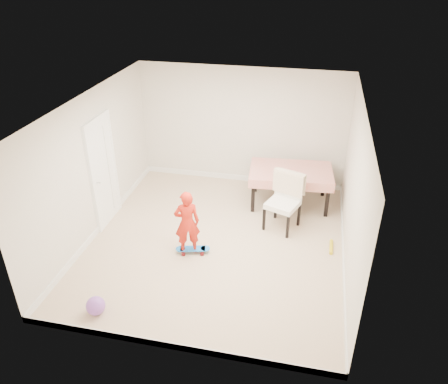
% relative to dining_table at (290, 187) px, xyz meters
% --- Properties ---
extents(ground, '(5.00, 5.00, 0.00)m').
position_rel_dining_table_xyz_m(ground, '(-1.17, -1.69, -0.39)').
color(ground, tan).
rests_on(ground, ground).
extents(ceiling, '(4.50, 5.00, 0.04)m').
position_rel_dining_table_xyz_m(ceiling, '(-1.17, -1.69, 2.19)').
color(ceiling, silver).
rests_on(ceiling, wall_back).
extents(wall_back, '(4.50, 0.04, 2.60)m').
position_rel_dining_table_xyz_m(wall_back, '(-1.17, 0.79, 0.91)').
color(wall_back, beige).
rests_on(wall_back, ground).
extents(wall_front, '(4.50, 0.04, 2.60)m').
position_rel_dining_table_xyz_m(wall_front, '(-1.17, -4.17, 0.91)').
color(wall_front, beige).
rests_on(wall_front, ground).
extents(wall_left, '(0.04, 5.00, 2.60)m').
position_rel_dining_table_xyz_m(wall_left, '(-3.40, -1.69, 0.91)').
color(wall_left, beige).
rests_on(wall_left, ground).
extents(wall_right, '(0.04, 5.00, 2.60)m').
position_rel_dining_table_xyz_m(wall_right, '(1.06, -1.69, 0.91)').
color(wall_right, beige).
rests_on(wall_right, ground).
extents(door, '(0.11, 0.94, 2.11)m').
position_rel_dining_table_xyz_m(door, '(-3.39, -1.39, 0.64)').
color(door, white).
rests_on(door, ground).
extents(baseboard_back, '(4.50, 0.02, 0.12)m').
position_rel_dining_table_xyz_m(baseboard_back, '(-1.17, 0.80, -0.33)').
color(baseboard_back, white).
rests_on(baseboard_back, ground).
extents(baseboard_front, '(4.50, 0.02, 0.12)m').
position_rel_dining_table_xyz_m(baseboard_front, '(-1.17, -4.18, -0.33)').
color(baseboard_front, white).
rests_on(baseboard_front, ground).
extents(baseboard_left, '(0.02, 5.00, 0.12)m').
position_rel_dining_table_xyz_m(baseboard_left, '(-3.41, -1.69, -0.33)').
color(baseboard_left, white).
rests_on(baseboard_left, ground).
extents(baseboard_right, '(0.02, 5.00, 0.12)m').
position_rel_dining_table_xyz_m(baseboard_right, '(1.07, -1.69, -0.33)').
color(baseboard_right, white).
rests_on(baseboard_right, ground).
extents(dining_table, '(1.73, 1.18, 0.77)m').
position_rel_dining_table_xyz_m(dining_table, '(0.00, 0.00, 0.00)').
color(dining_table, '#B2090C').
rests_on(dining_table, ground).
extents(dining_chair, '(0.79, 0.84, 1.10)m').
position_rel_dining_table_xyz_m(dining_chair, '(-0.06, -0.95, 0.16)').
color(dining_chair, silver).
rests_on(dining_chair, ground).
extents(skateboard, '(0.63, 0.35, 0.09)m').
position_rel_dining_table_xyz_m(skateboard, '(-1.50, -2.07, -0.34)').
color(skateboard, blue).
rests_on(skateboard, ground).
extents(child, '(0.51, 0.43, 1.19)m').
position_rel_dining_table_xyz_m(child, '(-1.57, -2.10, 0.21)').
color(child, red).
rests_on(child, ground).
extents(balloon, '(0.28, 0.28, 0.28)m').
position_rel_dining_table_xyz_m(balloon, '(-2.48, -3.78, -0.25)').
color(balloon, '#8F50C1').
rests_on(balloon, ground).
extents(foam_toy, '(0.07, 0.40, 0.06)m').
position_rel_dining_table_xyz_m(foam_toy, '(0.88, -1.43, -0.36)').
color(foam_toy, gold).
rests_on(foam_toy, ground).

